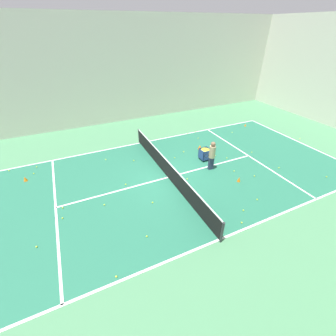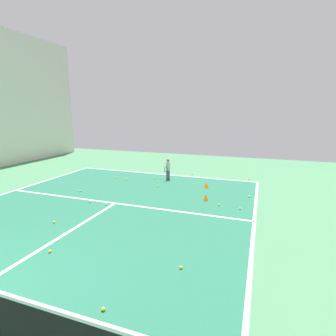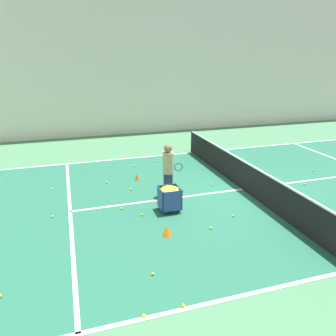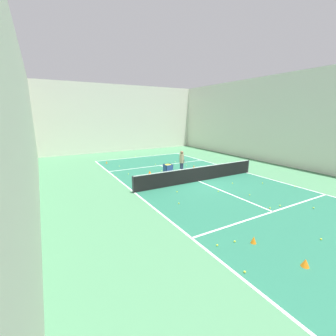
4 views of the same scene
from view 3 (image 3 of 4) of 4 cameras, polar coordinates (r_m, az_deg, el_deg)
name	(u,v)px [view 3 (image 3 of 4)]	position (r m, az deg, el deg)	size (l,w,h in m)	color
ground_plane	(242,189)	(12.10, 12.80, -3.64)	(35.85, 35.85, 0.00)	#477F56
court_playing_area	(242,189)	(12.10, 12.80, -3.63)	(9.82, 21.71, 0.00)	#23664C
line_sideline_right	(192,153)	(16.26, 4.26, 2.69)	(0.10, 21.71, 0.00)	white
line_service_far	(70,212)	(10.61, -16.69, -7.28)	(9.82, 0.10, 0.00)	white
line_centre_service	(242,189)	(12.09, 12.80, -3.62)	(0.10, 11.94, 0.00)	white
hall_enclosure_right	(162,63)	(20.48, -0.98, 17.85)	(0.15, 32.15, 8.29)	silver
tennis_net	(243,175)	(11.90, 12.99, -1.17)	(10.12, 0.10, 1.07)	#2D2D33
coach_at_net	(168,167)	(10.92, 0.02, 0.21)	(0.42, 0.72, 1.82)	#2D3351
ball_cart	(170,194)	(10.01, 0.28, -4.56)	(0.61, 0.62, 0.78)	#2D478C
training_cone_0	(167,230)	(8.88, -0.18, -10.82)	(0.28, 0.28, 0.29)	orange
training_cone_1	(137,176)	(12.66, -5.42, -1.48)	(0.18, 0.18, 0.29)	orange
tennis_ball_0	(157,161)	(14.80, -1.86, 1.21)	(0.07, 0.07, 0.07)	yellow
tennis_ball_2	(257,169)	(14.23, 15.18, -0.22)	(0.07, 0.07, 0.07)	yellow
tennis_ball_4	(107,182)	(12.53, -10.56, -2.49)	(0.07, 0.07, 0.07)	yellow
tennis_ball_6	(268,146)	(18.03, 17.04, 3.64)	(0.07, 0.07, 0.07)	yellow
tennis_ball_7	(52,189)	(12.46, -19.62, -3.44)	(0.07, 0.07, 0.07)	yellow
tennis_ball_9	(153,274)	(7.53, -2.66, -17.92)	(0.07, 0.07, 0.07)	yellow
tennis_ball_11	(254,155)	(16.22, 14.74, 2.18)	(0.07, 0.07, 0.07)	yellow
tennis_ball_12	(211,228)	(9.29, 7.50, -10.30)	(0.07, 0.07, 0.07)	yellow
tennis_ball_15	(183,306)	(6.79, 2.68, -22.82)	(0.07, 0.07, 0.07)	yellow
tennis_ball_16	(304,184)	(13.17, 22.67, -2.62)	(0.07, 0.07, 0.07)	yellow
tennis_ball_17	(134,166)	(14.26, -5.99, 0.41)	(0.07, 0.07, 0.07)	yellow
tennis_ball_19	(314,170)	(14.88, 24.04, -0.40)	(0.07, 0.07, 0.07)	yellow
tennis_ball_20	(233,216)	(10.05, 11.25, -8.15)	(0.07, 0.07, 0.07)	yellow
tennis_ball_21	(144,315)	(6.61, -4.21, -24.23)	(0.07, 0.07, 0.07)	yellow
tennis_ball_22	(166,156)	(15.50, -0.30, 2.04)	(0.07, 0.07, 0.07)	yellow
tennis_ball_24	(322,216)	(10.88, 25.31, -7.53)	(0.07, 0.07, 0.07)	yellow
tennis_ball_25	(122,209)	(10.39, -8.08, -7.01)	(0.07, 0.07, 0.07)	yellow
tennis_ball_26	(0,296)	(7.74, -27.18, -19.20)	(0.07, 0.07, 0.07)	yellow
tennis_ball_27	(131,189)	(11.78, -6.49, -3.69)	(0.07, 0.07, 0.07)	yellow
tennis_ball_30	(53,216)	(10.40, -19.44, -7.96)	(0.07, 0.07, 0.07)	yellow
tennis_ball_31	(142,215)	(9.95, -4.61, -8.09)	(0.07, 0.07, 0.07)	yellow
tennis_ball_33	(7,177)	(14.40, -26.29, -1.34)	(0.07, 0.07, 0.07)	yellow
tennis_ball_38	(212,185)	(12.22, 7.64, -2.90)	(0.07, 0.07, 0.07)	yellow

